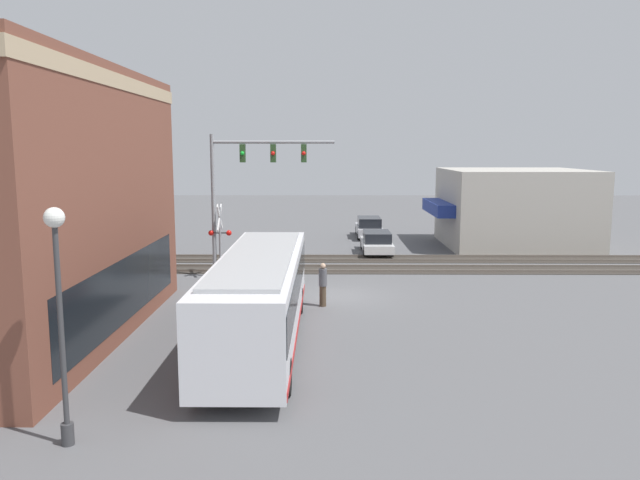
% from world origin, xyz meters
% --- Properties ---
extents(ground_plane, '(120.00, 120.00, 0.00)m').
position_xyz_m(ground_plane, '(0.00, 0.00, 0.00)').
color(ground_plane, '#565659').
extents(shop_building, '(8.83, 10.20, 5.13)m').
position_xyz_m(shop_building, '(14.40, -11.95, 2.57)').
color(shop_building, '#B2ADA3').
rests_on(shop_building, ground).
extents(city_bus, '(12.41, 2.59, 3.08)m').
position_xyz_m(city_bus, '(-6.98, 2.80, 1.71)').
color(city_bus, silver).
rests_on(city_bus, ground).
extents(traffic_signal_gantry, '(0.42, 6.19, 7.23)m').
position_xyz_m(traffic_signal_gantry, '(3.98, 4.49, 5.28)').
color(traffic_signal_gantry, gray).
rests_on(traffic_signal_gantry, ground).
extents(crossing_signal, '(1.41, 1.18, 3.81)m').
position_xyz_m(crossing_signal, '(3.86, 5.93, 2.30)').
color(crossing_signal, gray).
rests_on(crossing_signal, ground).
extents(streetlamp, '(0.44, 0.44, 5.30)m').
position_xyz_m(streetlamp, '(-14.25, 6.32, 3.15)').
color(streetlamp, '#38383A').
rests_on(streetlamp, ground).
extents(rail_track_near, '(2.60, 60.00, 0.15)m').
position_xyz_m(rail_track_near, '(6.00, 0.00, 0.03)').
color(rail_track_near, '#332D28').
rests_on(rail_track_near, ground).
extents(rail_track_far, '(2.60, 60.00, 0.15)m').
position_xyz_m(rail_track_far, '(9.20, 0.00, 0.03)').
color(rail_track_far, '#332D28').
rests_on(rail_track_far, ground).
extents(parked_car_white, '(4.70, 1.82, 1.38)m').
position_xyz_m(parked_car_white, '(11.44, -2.60, 0.65)').
color(parked_car_white, silver).
rests_on(parked_car_white, ground).
extents(parked_car_silver, '(4.82, 1.82, 1.50)m').
position_xyz_m(parked_car_silver, '(18.45, -2.60, 0.70)').
color(parked_car_silver, '#B7B7BC').
rests_on(parked_car_silver, ground).
extents(pedestrian_at_crossing, '(0.34, 0.34, 1.78)m').
position_xyz_m(pedestrian_at_crossing, '(3.59, 4.00, 0.91)').
color(pedestrian_at_crossing, '#2D3351').
rests_on(pedestrian_at_crossing, ground).
extents(pedestrian_near_bus, '(0.34, 0.34, 1.82)m').
position_xyz_m(pedestrian_near_bus, '(-1.92, 0.71, 0.94)').
color(pedestrian_near_bus, '#473828').
rests_on(pedestrian_near_bus, ground).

